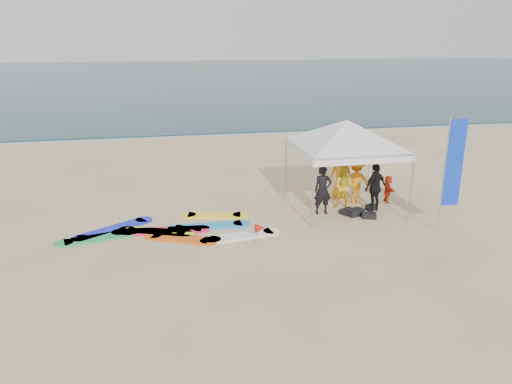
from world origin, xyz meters
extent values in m
plane|color=beige|center=(0.00, 0.00, 0.00)|extent=(120.00, 120.00, 0.00)
cube|color=#0C2633|center=(0.00, 60.00, 0.04)|extent=(160.00, 84.00, 0.08)
cube|color=silver|center=(0.00, 18.20, 0.00)|extent=(160.00, 1.20, 0.01)
imported|color=black|center=(3.06, 3.49, 0.83)|extent=(0.62, 0.42, 1.66)
imported|color=yellow|center=(3.96, 3.81, 0.77)|extent=(0.94, 0.87, 1.55)
imported|color=orange|center=(4.59, 4.33, 0.81)|extent=(1.12, 0.74, 1.63)
imported|color=black|center=(4.90, 3.39, 0.84)|extent=(1.07, 0.80, 1.68)
imported|color=orange|center=(4.28, 5.02, 0.86)|extent=(0.89, 0.61, 1.73)
imported|color=red|center=(5.77, 4.17, 0.50)|extent=(0.45, 0.96, 0.99)
cylinder|color=#A5A5A8|center=(2.33, 5.64, 1.10)|extent=(0.05, 0.05, 2.21)
cylinder|color=#A5A5A8|center=(5.65, 5.64, 1.10)|extent=(0.05, 0.05, 2.21)
cylinder|color=#A5A5A8|center=(2.33, 2.32, 1.10)|extent=(0.05, 0.05, 2.21)
cylinder|color=#A5A5A8|center=(5.65, 2.32, 1.10)|extent=(0.05, 0.05, 2.21)
cube|color=white|center=(3.99, 2.32, 2.09)|extent=(3.41, 0.02, 0.24)
cube|color=white|center=(3.99, 5.64, 2.09)|extent=(3.41, 0.02, 0.24)
cube|color=white|center=(2.33, 3.98, 2.09)|extent=(0.02, 3.41, 0.24)
cube|color=white|center=(5.65, 3.98, 2.09)|extent=(0.02, 3.41, 0.24)
pyramid|color=white|center=(3.99, 3.98, 3.09)|extent=(4.69, 4.69, 0.88)
cylinder|color=#A5A5A8|center=(6.09, 1.28, 1.79)|extent=(0.04, 0.04, 3.58)
cube|color=#0D36D6|center=(6.39, 1.28, 2.15)|extent=(0.56, 0.03, 2.66)
cylinder|color=#A5A5A8|center=(0.33, 1.37, 0.30)|extent=(0.02, 0.02, 0.60)
cone|color=red|center=(0.45, 1.37, 0.50)|extent=(0.28, 0.28, 0.28)
cube|color=black|center=(4.09, 3.08, 0.11)|extent=(0.65, 0.52, 0.22)
cube|color=black|center=(4.45, 2.74, 0.09)|extent=(0.54, 0.44, 0.18)
cube|color=black|center=(3.91, 3.27, 0.08)|extent=(0.63, 0.59, 0.16)
cube|color=black|center=(4.84, 3.47, 0.10)|extent=(0.44, 0.39, 0.20)
cube|color=#2B9E59|center=(-4.23, 2.68, 0.04)|extent=(1.97, 0.96, 0.07)
cube|color=#DF5E12|center=(-1.80, 2.14, 0.04)|extent=(1.83, 1.25, 0.07)
cube|color=#1927DA|center=(-3.82, 3.32, 0.04)|extent=(2.15, 1.68, 0.07)
cube|color=yellow|center=(-0.58, 3.93, 0.04)|extent=(1.84, 0.87, 0.07)
cube|color=white|center=(0.04, 1.99, 0.04)|extent=(1.96, 0.82, 0.07)
cube|color=#F81D4E|center=(-2.36, 2.87, 0.04)|extent=(2.51, 0.74, 0.07)
cube|color=#FFFA1A|center=(-2.53, 2.81, 0.04)|extent=(1.95, 1.19, 0.07)
cube|color=#2791D1|center=(-0.86, 2.98, 0.04)|extent=(2.08, 0.56, 0.07)
camera|label=1|loc=(-2.33, -11.74, 5.87)|focal=35.00mm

